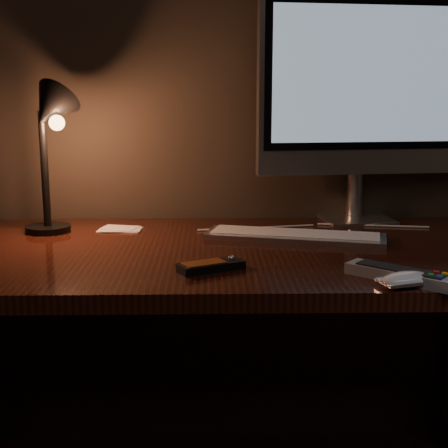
{
  "coord_description": "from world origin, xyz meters",
  "views": [
    {
      "loc": [
        -0.02,
        0.34,
        1.12
      ],
      "look_at": [
        0.01,
        1.73,
        0.83
      ],
      "focal_mm": 50.0,
      "sensor_mm": 36.0,
      "label": 1
    }
  ],
  "objects_px": {
    "mouse": "(407,281)",
    "keyboard": "(295,236)",
    "monitor": "(362,91)",
    "media_remote": "(211,266)",
    "desk_lamp": "(49,131)",
    "tv_remote": "(401,274)",
    "desk": "(217,288)"
  },
  "relations": [
    {
      "from": "monitor",
      "to": "mouse",
      "type": "distance_m",
      "value": 0.76
    },
    {
      "from": "desk",
      "to": "media_remote",
      "type": "height_order",
      "value": "media_remote"
    },
    {
      "from": "mouse",
      "to": "desk_lamp",
      "type": "distance_m",
      "value": 0.99
    },
    {
      "from": "keyboard",
      "to": "media_remote",
      "type": "distance_m",
      "value": 0.37
    },
    {
      "from": "monitor",
      "to": "mouse",
      "type": "height_order",
      "value": "monitor"
    },
    {
      "from": "media_remote",
      "to": "desk_lamp",
      "type": "distance_m",
      "value": 0.62
    },
    {
      "from": "monitor",
      "to": "tv_remote",
      "type": "xyz_separation_m",
      "value": [
        -0.05,
        -0.62,
        -0.37
      ]
    },
    {
      "from": "media_remote",
      "to": "tv_remote",
      "type": "xyz_separation_m",
      "value": [
        0.39,
        -0.09,
        0.0
      ]
    },
    {
      "from": "mouse",
      "to": "tv_remote",
      "type": "distance_m",
      "value": 0.04
    },
    {
      "from": "mouse",
      "to": "keyboard",
      "type": "bearing_deg",
      "value": 93.41
    },
    {
      "from": "mouse",
      "to": "media_remote",
      "type": "distance_m",
      "value": 0.41
    },
    {
      "from": "keyboard",
      "to": "mouse",
      "type": "bearing_deg",
      "value": -54.15
    },
    {
      "from": "media_remote",
      "to": "desk_lamp",
      "type": "xyz_separation_m",
      "value": [
        -0.42,
        0.36,
        0.27
      ]
    },
    {
      "from": "mouse",
      "to": "tv_remote",
      "type": "xyz_separation_m",
      "value": [
        -0.0,
        0.04,
        0.0
      ]
    },
    {
      "from": "media_remote",
      "to": "desk_lamp",
      "type": "bearing_deg",
      "value": 112.51
    },
    {
      "from": "monitor",
      "to": "tv_remote",
      "type": "height_order",
      "value": "monitor"
    },
    {
      "from": "desk_lamp",
      "to": "mouse",
      "type": "bearing_deg",
      "value": -24.35
    },
    {
      "from": "desk",
      "to": "mouse",
      "type": "height_order",
      "value": "mouse"
    },
    {
      "from": "keyboard",
      "to": "mouse",
      "type": "xyz_separation_m",
      "value": [
        0.17,
        -0.43,
        0.0
      ]
    },
    {
      "from": "desk",
      "to": "media_remote",
      "type": "relative_size",
      "value": 10.42
    },
    {
      "from": "desk",
      "to": "keyboard",
      "type": "relative_size",
      "value": 3.4
    },
    {
      "from": "monitor",
      "to": "keyboard",
      "type": "bearing_deg",
      "value": -140.11
    },
    {
      "from": "desk",
      "to": "mouse",
      "type": "bearing_deg",
      "value": -47.48
    },
    {
      "from": "desk",
      "to": "tv_remote",
      "type": "bearing_deg",
      "value": -44.46
    },
    {
      "from": "desk",
      "to": "monitor",
      "type": "height_order",
      "value": "monitor"
    },
    {
      "from": "keyboard",
      "to": "desk_lamp",
      "type": "bearing_deg",
      "value": -171.06
    },
    {
      "from": "desk",
      "to": "keyboard",
      "type": "xyz_separation_m",
      "value": [
        0.21,
        0.02,
        0.14
      ]
    },
    {
      "from": "desk",
      "to": "desk_lamp",
      "type": "distance_m",
      "value": 0.61
    },
    {
      "from": "media_remote",
      "to": "keyboard",
      "type": "bearing_deg",
      "value": 26.34
    },
    {
      "from": "monitor",
      "to": "media_remote",
      "type": "bearing_deg",
      "value": -136.8
    },
    {
      "from": "mouse",
      "to": "desk_lamp",
      "type": "bearing_deg",
      "value": 131.08
    },
    {
      "from": "monitor",
      "to": "media_remote",
      "type": "distance_m",
      "value": 0.79
    }
  ]
}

